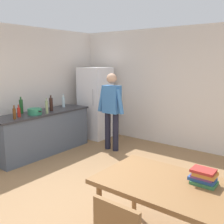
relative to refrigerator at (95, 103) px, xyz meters
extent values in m
plane|color=#936D47|center=(1.90, -2.40, -0.90)|extent=(14.00, 14.00, 0.00)
cube|color=silver|center=(1.90, 0.60, 0.45)|extent=(6.40, 0.12, 2.70)
cube|color=#4C5666|center=(-0.10, -1.60, -0.47)|extent=(0.60, 2.12, 0.86)
cube|color=#2D2D33|center=(-0.10, -1.60, -0.02)|extent=(0.64, 2.20, 0.04)
cube|color=white|center=(0.00, 0.00, 0.00)|extent=(0.70, 0.64, 1.80)
cylinder|color=#B2B2B7|center=(0.22, -0.34, 0.20)|extent=(0.02, 0.02, 0.40)
cylinder|color=#1E1E2D|center=(0.84, -0.55, -0.48)|extent=(0.13, 0.13, 0.84)
cylinder|color=#1E1E2D|center=(1.06, -0.55, -0.48)|extent=(0.13, 0.13, 0.84)
cube|color=#3D75B7|center=(0.95, -0.55, 0.24)|extent=(0.38, 0.22, 0.60)
sphere|color=tan|center=(0.95, -0.55, 0.69)|extent=(0.22, 0.22, 0.22)
cylinder|color=#3D75B7|center=(0.70, -0.59, 0.22)|extent=(0.20, 0.09, 0.55)
cylinder|color=#3D75B7|center=(1.20, -0.59, 0.22)|extent=(0.20, 0.09, 0.55)
cube|color=olive|center=(3.30, -2.70, -0.18)|extent=(1.40, 0.90, 0.05)
cylinder|color=olive|center=(2.70, -3.05, -0.55)|extent=(0.06, 0.06, 0.70)
cylinder|color=olive|center=(2.70, -2.35, -0.55)|extent=(0.06, 0.06, 0.70)
cylinder|color=#2D845B|center=(0.00, -1.85, 0.06)|extent=(0.28, 0.28, 0.12)
cube|color=black|center=(-0.17, -1.85, 0.08)|extent=(0.06, 0.03, 0.02)
cube|color=black|center=(0.17, -1.85, 0.08)|extent=(0.06, 0.03, 0.02)
cylinder|color=#1E5123|center=(-0.32, -1.94, 0.14)|extent=(0.08, 0.08, 0.28)
cylinder|color=#1E5123|center=(-0.32, -1.94, 0.31)|extent=(0.03, 0.03, 0.06)
cylinder|color=black|center=(-0.04, -1.40, 0.14)|extent=(0.08, 0.08, 0.28)
cylinder|color=black|center=(-0.04, -1.40, 0.31)|extent=(0.03, 0.03, 0.06)
cylinder|color=#5B3314|center=(0.07, -2.35, 0.10)|extent=(0.06, 0.06, 0.20)
cylinder|color=#5B3314|center=(0.07, -2.35, 0.23)|extent=(0.02, 0.02, 0.06)
cylinder|color=gray|center=(0.13, -1.65, 0.13)|extent=(0.06, 0.06, 0.26)
cylinder|color=gray|center=(0.13, -1.65, 0.29)|extent=(0.02, 0.02, 0.06)
cylinder|color=silver|center=(-0.17, -0.92, 0.12)|extent=(0.07, 0.07, 0.24)
cylinder|color=silver|center=(-0.17, -0.92, 0.27)|extent=(0.03, 0.03, 0.06)
cylinder|color=#B22319|center=(-0.03, -2.19, 0.09)|extent=(0.06, 0.06, 0.18)
cylinder|color=#B22319|center=(-0.03, -2.19, 0.21)|extent=(0.02, 0.02, 0.06)
cube|color=#387A47|center=(3.62, -2.52, -0.13)|extent=(0.24, 0.18, 0.03)
cube|color=#284C8E|center=(3.60, -2.51, -0.10)|extent=(0.25, 0.16, 0.03)
cube|color=#753D7F|center=(3.61, -2.53, -0.07)|extent=(0.21, 0.14, 0.03)
cube|color=orange|center=(3.63, -2.53, -0.03)|extent=(0.22, 0.17, 0.04)
cube|color=#B22D28|center=(3.61, -2.54, 0.00)|extent=(0.22, 0.17, 0.03)
camera|label=1|loc=(4.35, -4.98, 1.05)|focal=41.79mm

